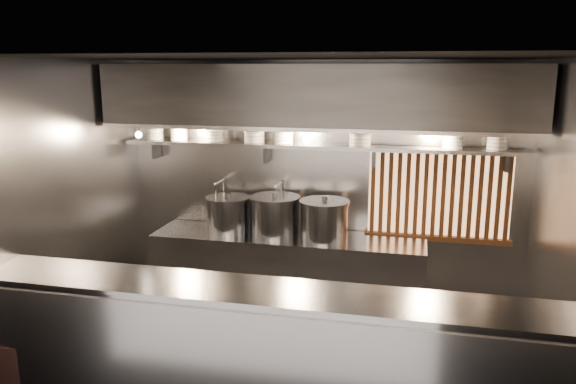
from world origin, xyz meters
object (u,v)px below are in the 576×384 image
at_px(pendant_bulb, 307,140).
at_px(stock_pot_right, 275,215).
at_px(stock_pot_left, 228,214).
at_px(heat_lamp, 137,129).
at_px(stock_pot_mid, 324,220).

bearing_deg(pendant_bulb, stock_pot_right, -174.52).
bearing_deg(stock_pot_left, stock_pot_right, -1.04).
height_order(heat_lamp, pendant_bulb, heat_lamp).
relative_size(heat_lamp, stock_pot_mid, 0.58).
bearing_deg(stock_pot_mid, pendant_bulb, 155.46).
xyz_separation_m(stock_pot_left, stock_pot_right, (0.55, -0.01, 0.02)).
height_order(stock_pot_mid, stock_pot_right, stock_pot_right).
xyz_separation_m(stock_pot_left, stock_pot_mid, (1.11, -0.07, 0.02)).
relative_size(pendant_bulb, stock_pot_mid, 0.31).
bearing_deg(stock_pot_right, stock_pot_mid, -6.46).
bearing_deg(heat_lamp, stock_pot_right, 12.32).
bearing_deg(stock_pot_mid, stock_pot_left, 176.20).
distance_m(pendant_bulb, stock_pot_left, 1.25).
xyz_separation_m(pendant_bulb, stock_pot_left, (-0.90, -0.02, -0.86)).
relative_size(stock_pot_left, stock_pot_right, 0.92).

